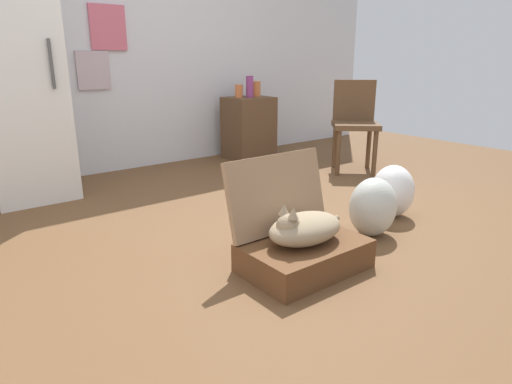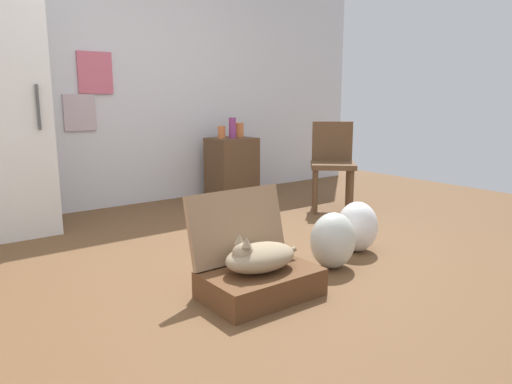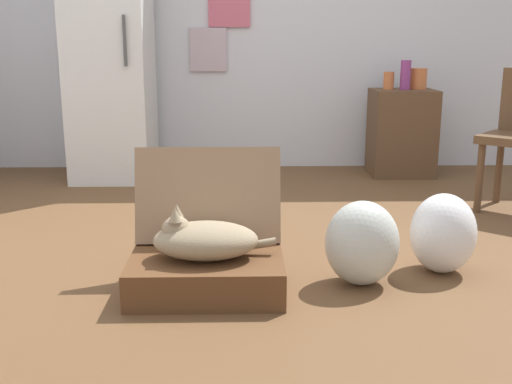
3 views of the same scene
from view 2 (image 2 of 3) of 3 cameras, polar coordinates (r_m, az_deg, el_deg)
ground_plane at (r=3.41m, az=-0.42°, el=-8.05°), size 7.68×7.68×0.00m
wall_back at (r=5.21m, az=-15.84°, el=12.74°), size 6.40×0.15×2.60m
suitcase_base at (r=2.79m, az=0.53°, el=-10.79°), size 0.65×0.43×0.16m
suitcase_lid at (r=2.87m, az=-2.26°, el=-3.99°), size 0.65×0.14×0.43m
cat at (r=2.73m, az=0.35°, el=-7.70°), size 0.52×0.28×0.23m
plastic_bag_white at (r=3.24m, az=9.12°, el=-5.70°), size 0.32×0.28×0.38m
plastic_bag_clear at (r=3.62m, az=11.94°, el=-4.04°), size 0.30×0.30×0.37m
refrigerator at (r=4.45m, az=-27.64°, el=7.73°), size 0.59×0.70×1.90m
side_table at (r=5.41m, az=-2.89°, el=2.86°), size 0.48×0.41×0.68m
vase_tall at (r=5.31m, az=-4.10°, el=7.10°), size 0.08×0.08×0.14m
vase_short at (r=5.48m, az=-2.18°, el=7.38°), size 0.14×0.14×0.16m
vase_round at (r=5.35m, az=-2.82°, el=7.62°), size 0.08×0.08×0.22m
chair at (r=4.88m, az=9.08°, el=3.65°), size 0.60×0.60×0.88m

